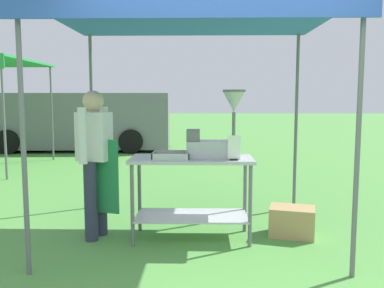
% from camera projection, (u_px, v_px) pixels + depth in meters
% --- Properties ---
extents(ground_plane, '(70.00, 70.00, 0.00)m').
position_uv_depth(ground_plane, '(209.00, 167.00, 9.04)').
color(ground_plane, '#519342').
extents(stall_canopy, '(3.00, 2.39, 2.43)m').
position_uv_depth(stall_canopy, '(192.00, 21.00, 4.28)').
color(stall_canopy, slate).
rests_on(stall_canopy, ground).
extents(donut_cart, '(1.31, 0.59, 0.89)m').
position_uv_depth(donut_cart, '(192.00, 180.00, 4.37)').
color(donut_cart, '#B7B7BC').
rests_on(donut_cart, ground).
extents(donut_tray, '(0.39, 0.33, 0.07)m').
position_uv_depth(donut_tray, '(171.00, 157.00, 4.25)').
color(donut_tray, '#B7B7BC').
rests_on(donut_tray, donut_cart).
extents(donut_fryer, '(0.62, 0.28, 0.72)m').
position_uv_depth(donut_fryer, '(217.00, 135.00, 4.31)').
color(donut_fryer, '#B7B7BC').
rests_on(donut_fryer, donut_cart).
extents(menu_sign, '(0.13, 0.05, 0.26)m').
position_uv_depth(menu_sign, '(234.00, 150.00, 4.13)').
color(menu_sign, black).
rests_on(menu_sign, donut_cart).
extents(vendor, '(0.47, 0.53, 1.61)m').
position_uv_depth(vendor, '(95.00, 156.00, 4.36)').
color(vendor, '#2D3347').
rests_on(vendor, ground).
extents(supply_crate, '(0.56, 0.46, 0.33)m').
position_uv_depth(supply_crate, '(292.00, 221.00, 4.50)').
color(supply_crate, tan).
rests_on(supply_crate, ground).
extents(van_grey, '(5.61, 2.32, 1.69)m').
position_uv_depth(van_grey, '(77.00, 121.00, 12.17)').
color(van_grey, slate).
rests_on(van_grey, ground).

